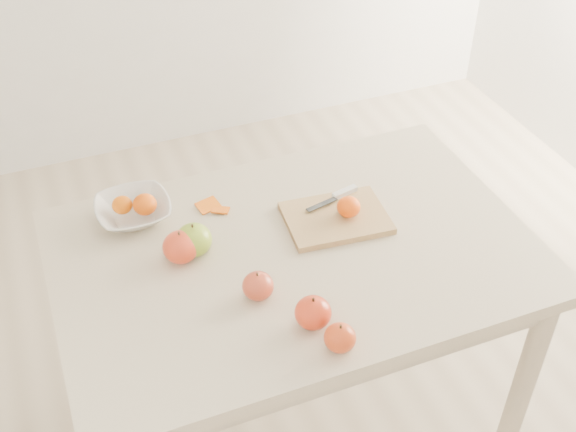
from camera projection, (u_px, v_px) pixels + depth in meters
name	position (u px, v px, depth m)	size (l,w,h in m)	color
ground	(294.00, 425.00, 2.29)	(3.50, 3.50, 0.00)	#C6B293
table	(295.00, 277.00, 1.88)	(1.20, 0.80, 0.75)	beige
cutting_board	(336.00, 218.00, 1.90)	(0.26, 0.19, 0.02)	tan
board_tangerine	(349.00, 207.00, 1.88)	(0.06, 0.06, 0.05)	#E23E08
fruit_bowl	(133.00, 211.00, 1.90)	(0.20, 0.20, 0.05)	silver
bowl_tangerine_near	(122.00, 205.00, 1.88)	(0.05, 0.05, 0.05)	#D56707
bowl_tangerine_far	(145.00, 204.00, 1.88)	(0.06, 0.06, 0.06)	#D45407
orange_peel_a	(208.00, 207.00, 1.95)	(0.06, 0.04, 0.00)	orange
orange_peel_b	(221.00, 211.00, 1.93)	(0.04, 0.04, 0.00)	#E25E0F
paring_knife	(341.00, 194.00, 1.95)	(0.17, 0.06, 0.01)	white
apple_green	(194.00, 240.00, 1.78)	(0.09, 0.09, 0.08)	#629813
apple_red_a	(181.00, 247.00, 1.76)	(0.09, 0.09, 0.08)	#A21A0F
apple_red_e	(313.00, 313.00, 1.60)	(0.08, 0.08, 0.07)	maroon
apple_red_c	(340.00, 338.00, 1.55)	(0.07, 0.07, 0.06)	maroon
apple_red_b	(258.00, 286.00, 1.67)	(0.07, 0.07, 0.07)	maroon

